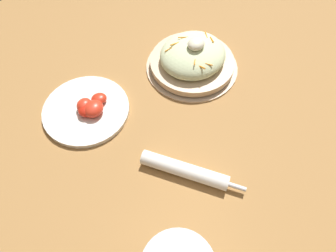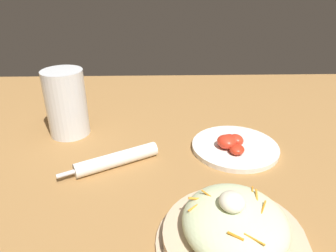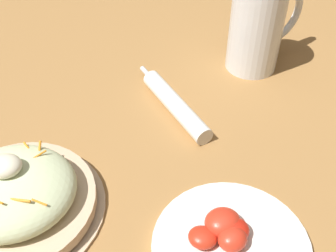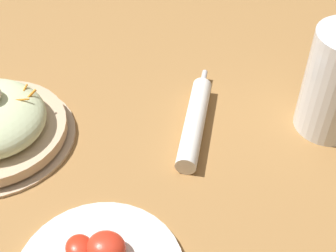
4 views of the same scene
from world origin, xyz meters
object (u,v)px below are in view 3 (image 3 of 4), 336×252
(tomato_plate, at_px, (229,243))
(salad_plate, at_px, (14,197))
(beer_mug, at_px, (257,32))
(napkin_roll, at_px, (175,105))

(tomato_plate, bearing_deg, salad_plate, -12.63)
(salad_plate, height_order, beer_mug, beer_mug)
(salad_plate, xyz_separation_m, beer_mug, (-0.38, -0.35, 0.04))
(napkin_roll, bearing_deg, tomato_plate, 102.44)
(salad_plate, height_order, tomato_plate, salad_plate)
(beer_mug, relative_size, napkin_roll, 0.82)
(salad_plate, relative_size, napkin_roll, 1.17)
(napkin_roll, height_order, tomato_plate, tomato_plate)
(napkin_roll, distance_m, tomato_plate, 0.28)
(salad_plate, height_order, napkin_roll, salad_plate)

